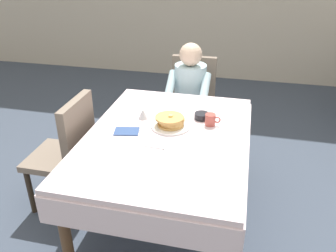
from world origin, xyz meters
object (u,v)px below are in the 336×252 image
Objects in this scene: knife_right_of_plate at (196,131)px; plate_breakfast at (171,126)px; dining_table_main at (167,146)px; diner_person at (189,91)px; fork_left_of_plate at (145,125)px; chair_left_side at (69,148)px; cup_coffee at (211,120)px; breakfast_stack at (170,121)px; spoon_near_edge at (154,147)px; chair_diner at (192,98)px; syrup_pitcher at (143,114)px; bowl_butter at (202,116)px.

plate_breakfast is at bearing 79.74° from knife_right_of_plate.
knife_right_of_plate is at bearing 28.05° from dining_table_main.
diner_person is 0.93m from fork_left_of_plate.
fork_left_of_plate is at bearing -80.12° from chair_left_side.
plate_breakfast is 0.29m from cup_coffee.
spoon_near_edge is (-0.04, -0.30, -0.05)m from breakfast_stack.
cup_coffee is (0.29, -0.80, 0.11)m from diner_person.
dining_table_main is 0.23m from knife_right_of_plate.
fork_left_of_plate is at bearing -173.99° from plate_breakfast.
chair_diner is at bearing 90.89° from breakfast_stack.
knife_right_of_plate is (0.42, -0.10, -0.04)m from syrup_pitcher.
diner_person is 0.94m from knife_right_of_plate.
chair_diner reaches higher than fork_left_of_plate.
spoon_near_edge is at bearing 88.81° from diner_person.
knife_right_of_plate is at bearing 55.17° from spoon_near_edge.
spoon_near_edge is at bearing -97.76° from breakfast_stack.
plate_breakfast is 0.25m from syrup_pitcher.
chair_left_side is 11.62× the size of syrup_pitcher.
diner_person reaches higher than bowl_butter.
dining_table_main is 0.37m from cup_coffee.
knife_right_of_plate is (0.38, 0.00, 0.00)m from fork_left_of_plate.
cup_coffee is at bearing 38.19° from dining_table_main.
breakfast_stack is at bearing 91.00° from dining_table_main.
fork_left_of_plate is (-0.19, -0.02, -0.01)m from plate_breakfast.
chair_diner is 1.00× the size of chair_left_side.
chair_left_side is at bearing 91.76° from knife_right_of_plate.
chair_diner is 11.62× the size of syrup_pitcher.
breakfast_stack is (-0.00, -0.00, 0.04)m from plate_breakfast.
dining_table_main is 19.05× the size of syrup_pitcher.
bowl_butter reaches higher than fork_left_of_plate.
chair_left_side is 0.99m from knife_right_of_plate.
knife_right_of_plate is at bearing -13.95° from syrup_pitcher.
syrup_pitcher is (0.54, 0.21, 0.25)m from chair_left_side.
chair_diner is 1.07m from plate_breakfast.
dining_table_main is at bearing 91.04° from diner_person.
bowl_butter is at bearing 12.61° from syrup_pitcher.
plate_breakfast is (-0.00, 0.12, 0.10)m from dining_table_main.
bowl_butter is at bearing 56.69° from dining_table_main.
chair_left_side is 0.78m from spoon_near_edge.
plate_breakfast is at bearing -161.02° from cup_coffee.
dining_table_main is at bearing -141.81° from cup_coffee.
knife_right_of_plate is at bearing 101.02° from chair_diner.
chair_left_side is (-0.77, 0.00, -0.12)m from dining_table_main.
chair_left_side reaches higher than knife_right_of_plate.
diner_person reaches higher than breakfast_stack.
cup_coffee reaches higher than knife_right_of_plate.
spoon_near_edge is at bearing -98.05° from plate_breakfast.
knife_right_of_plate is (0.96, 0.10, 0.21)m from chair_left_side.
diner_person is 10.18× the size of bowl_butter.
dining_table_main is at bearing -123.31° from bowl_butter.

